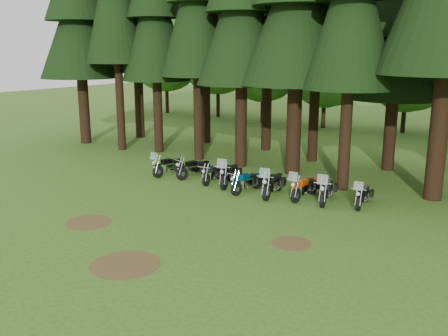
{
  "coord_description": "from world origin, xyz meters",
  "views": [
    {
      "loc": [
        11.67,
        -14.21,
        6.6
      ],
      "look_at": [
        -1.38,
        5.0,
        1.0
      ],
      "focal_mm": 40.0,
      "sensor_mm": 36.0,
      "label": 1
    }
  ],
  "objects_px": {
    "motorcycle_1": "(194,169)",
    "motorcycle_2": "(213,174)",
    "motorcycle_6": "(304,188)",
    "motorcycle_4": "(247,183)",
    "motorcycle_0": "(169,166)",
    "motorcycle_7": "(327,191)",
    "motorcycle_5": "(273,185)",
    "motorcycle_8": "(363,196)",
    "motorcycle_3": "(230,175)"
  },
  "relations": [
    {
      "from": "motorcycle_4",
      "to": "motorcycle_6",
      "type": "bearing_deg",
      "value": 20.39
    },
    {
      "from": "motorcycle_3",
      "to": "motorcycle_8",
      "type": "height_order",
      "value": "motorcycle_3"
    },
    {
      "from": "motorcycle_5",
      "to": "motorcycle_8",
      "type": "distance_m",
      "value": 4.02
    },
    {
      "from": "motorcycle_2",
      "to": "motorcycle_4",
      "type": "distance_m",
      "value": 2.37
    },
    {
      "from": "motorcycle_0",
      "to": "motorcycle_4",
      "type": "bearing_deg",
      "value": 1.47
    },
    {
      "from": "motorcycle_2",
      "to": "motorcycle_5",
      "type": "height_order",
      "value": "motorcycle_5"
    },
    {
      "from": "motorcycle_5",
      "to": "motorcycle_1",
      "type": "bearing_deg",
      "value": 163.47
    },
    {
      "from": "motorcycle_1",
      "to": "motorcycle_7",
      "type": "xyz_separation_m",
      "value": [
        7.4,
        -0.13,
        0.04
      ]
    },
    {
      "from": "motorcycle_7",
      "to": "motorcycle_1",
      "type": "bearing_deg",
      "value": 166.41
    },
    {
      "from": "motorcycle_2",
      "to": "motorcycle_7",
      "type": "distance_m",
      "value": 6.01
    },
    {
      "from": "motorcycle_2",
      "to": "motorcycle_7",
      "type": "relative_size",
      "value": 0.86
    },
    {
      "from": "motorcycle_6",
      "to": "motorcycle_8",
      "type": "distance_m",
      "value": 2.58
    },
    {
      "from": "motorcycle_5",
      "to": "motorcycle_8",
      "type": "height_order",
      "value": "motorcycle_5"
    },
    {
      "from": "motorcycle_5",
      "to": "motorcycle_6",
      "type": "bearing_deg",
      "value": 6.63
    },
    {
      "from": "motorcycle_6",
      "to": "motorcycle_7",
      "type": "height_order",
      "value": "motorcycle_7"
    },
    {
      "from": "motorcycle_1",
      "to": "motorcycle_2",
      "type": "xyz_separation_m",
      "value": [
        1.39,
        -0.24,
        -0.03
      ]
    },
    {
      "from": "motorcycle_2",
      "to": "motorcycle_8",
      "type": "relative_size",
      "value": 0.98
    },
    {
      "from": "motorcycle_7",
      "to": "motorcycle_3",
      "type": "bearing_deg",
      "value": 168.48
    },
    {
      "from": "motorcycle_6",
      "to": "motorcycle_1",
      "type": "bearing_deg",
      "value": -178.81
    },
    {
      "from": "motorcycle_0",
      "to": "motorcycle_3",
      "type": "distance_m",
      "value": 3.82
    },
    {
      "from": "motorcycle_8",
      "to": "motorcycle_2",
      "type": "bearing_deg",
      "value": 177.19
    },
    {
      "from": "motorcycle_3",
      "to": "motorcycle_7",
      "type": "distance_m",
      "value": 5.04
    },
    {
      "from": "motorcycle_3",
      "to": "motorcycle_5",
      "type": "distance_m",
      "value": 2.64
    },
    {
      "from": "motorcycle_4",
      "to": "motorcycle_5",
      "type": "xyz_separation_m",
      "value": [
        1.28,
        0.16,
        0.06
      ]
    },
    {
      "from": "motorcycle_3",
      "to": "motorcycle_8",
      "type": "relative_size",
      "value": 1.19
    },
    {
      "from": "motorcycle_5",
      "to": "motorcycle_7",
      "type": "bearing_deg",
      "value": 1.1
    },
    {
      "from": "motorcycle_1",
      "to": "motorcycle_0",
      "type": "bearing_deg",
      "value": -152.67
    },
    {
      "from": "motorcycle_6",
      "to": "motorcycle_8",
      "type": "height_order",
      "value": "motorcycle_6"
    },
    {
      "from": "motorcycle_2",
      "to": "motorcycle_3",
      "type": "xyz_separation_m",
      "value": [
        0.97,
        0.01,
        0.1
      ]
    },
    {
      "from": "motorcycle_2",
      "to": "motorcycle_8",
      "type": "bearing_deg",
      "value": -3.11
    },
    {
      "from": "motorcycle_1",
      "to": "motorcycle_3",
      "type": "relative_size",
      "value": 0.88
    },
    {
      "from": "motorcycle_4",
      "to": "motorcycle_0",
      "type": "bearing_deg",
      "value": -176.09
    },
    {
      "from": "motorcycle_0",
      "to": "motorcycle_6",
      "type": "height_order",
      "value": "motorcycle_6"
    },
    {
      "from": "motorcycle_3",
      "to": "motorcycle_6",
      "type": "height_order",
      "value": "motorcycle_3"
    },
    {
      "from": "motorcycle_2",
      "to": "motorcycle_6",
      "type": "height_order",
      "value": "motorcycle_6"
    },
    {
      "from": "motorcycle_2",
      "to": "motorcycle_5",
      "type": "relative_size",
      "value": 0.84
    },
    {
      "from": "motorcycle_0",
      "to": "motorcycle_7",
      "type": "height_order",
      "value": "motorcycle_7"
    },
    {
      "from": "motorcycle_0",
      "to": "motorcycle_6",
      "type": "distance_m",
      "value": 7.82
    },
    {
      "from": "motorcycle_5",
      "to": "motorcycle_6",
      "type": "height_order",
      "value": "motorcycle_5"
    },
    {
      "from": "motorcycle_1",
      "to": "motorcycle_5",
      "type": "xyz_separation_m",
      "value": [
        4.98,
        -0.59,
        0.06
      ]
    },
    {
      "from": "motorcycle_1",
      "to": "motorcycle_2",
      "type": "bearing_deg",
      "value": 4.43
    },
    {
      "from": "motorcycle_4",
      "to": "motorcycle_5",
      "type": "relative_size",
      "value": 0.88
    },
    {
      "from": "motorcycle_0",
      "to": "motorcycle_7",
      "type": "relative_size",
      "value": 0.93
    },
    {
      "from": "motorcycle_0",
      "to": "motorcycle_4",
      "type": "height_order",
      "value": "motorcycle_0"
    },
    {
      "from": "motorcycle_7",
      "to": "motorcycle_6",
      "type": "bearing_deg",
      "value": 170.5
    },
    {
      "from": "motorcycle_6",
      "to": "motorcycle_4",
      "type": "bearing_deg",
      "value": -165.18
    },
    {
      "from": "motorcycle_7",
      "to": "motorcycle_5",
      "type": "bearing_deg",
      "value": 178.25
    },
    {
      "from": "motorcycle_0",
      "to": "motorcycle_5",
      "type": "distance_m",
      "value": 6.44
    },
    {
      "from": "motorcycle_5",
      "to": "motorcycle_0",
      "type": "bearing_deg",
      "value": 168.04
    },
    {
      "from": "motorcycle_3",
      "to": "motorcycle_8",
      "type": "xyz_separation_m",
      "value": [
        6.55,
        0.43,
        -0.09
      ]
    }
  ]
}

